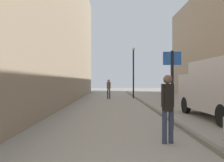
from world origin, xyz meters
TOP-DOWN VIEW (x-y plane):
  - ground_plane at (0.00, 12.00)m, footprint 80.00×80.00m
  - building_facade_left at (-5.16, 12.00)m, footprint 3.12×40.00m
  - kerb_strip at (1.58, 12.00)m, footprint 0.16×40.00m
  - pedestrian_main_foreground at (0.65, 4.70)m, footprint 0.35×0.23m
  - pedestrian_mid_block at (-0.95, 19.11)m, footprint 0.35×0.23m
  - delivery_van at (3.89, 8.43)m, footprint 2.12×5.14m
  - street_sign_post at (1.23, 6.42)m, footprint 0.60×0.10m
  - lamp_post at (1.35, 20.20)m, footprint 0.28×0.28m

SIDE VIEW (x-z plane):
  - ground_plane at x=0.00m, z-range 0.00..0.00m
  - kerb_strip at x=1.58m, z-range 0.00..0.12m
  - pedestrian_mid_block at x=-0.95m, z-range 0.14..1.88m
  - pedestrian_main_foreground at x=0.65m, z-range 0.14..1.89m
  - delivery_van at x=3.89m, z-range 0.08..2.55m
  - street_sign_post at x=1.23m, z-range 0.25..2.85m
  - lamp_post at x=1.35m, z-range 0.34..5.10m
  - building_facade_left at x=-5.16m, z-range 0.00..12.28m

